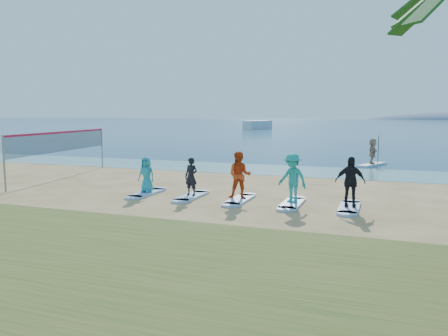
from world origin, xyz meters
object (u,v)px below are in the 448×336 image
(paddleboard, at_px, (372,165))
(student_4, at_px, (350,182))
(volleyball_net, at_px, (62,142))
(student_2, at_px, (240,175))
(surfboard_0, at_px, (147,193))
(surfboard_4, at_px, (349,208))
(surfboard_1, at_px, (191,196))
(student_0, at_px, (146,175))
(surfboard_3, at_px, (292,204))
(student_3, at_px, (292,178))
(paddleboarder, at_px, (373,151))
(boat_offshore_a, at_px, (258,129))
(student_1, at_px, (191,176))
(surfboard_2, at_px, (240,200))

(paddleboard, relative_size, student_4, 1.66)
(volleyball_net, xyz_separation_m, student_2, (10.95, -2.81, -0.89))
(surfboard_0, xyz_separation_m, student_4, (8.32, 0.00, 0.95))
(volleyball_net, distance_m, surfboard_4, 15.49)
(paddleboard, height_order, student_2, student_2)
(surfboard_1, distance_m, student_4, 6.31)
(student_0, distance_m, surfboard_3, 6.29)
(surfboard_1, bearing_deg, paddleboard, 65.27)
(student_0, xyz_separation_m, student_3, (6.24, 0.00, 0.17))
(surfboard_1, height_order, student_3, student_3)
(paddleboarder, relative_size, student_2, 0.90)
(surfboard_3, bearing_deg, student_2, 180.00)
(boat_offshore_a, height_order, student_3, student_3)
(surfboard_0, height_order, student_1, student_1)
(paddleboarder, xyz_separation_m, student_1, (-6.60, -14.34, -0.09))
(student_0, relative_size, surfboard_2, 0.69)
(surfboard_3, relative_size, surfboard_4, 1.00)
(student_0, xyz_separation_m, student_4, (8.32, 0.00, 0.15))
(surfboard_0, xyz_separation_m, surfboard_2, (4.16, 0.00, 0.00))
(surfboard_0, height_order, student_3, student_3)
(surfboard_3, bearing_deg, student_1, 180.00)
(paddleboard, xyz_separation_m, student_3, (-2.44, -14.34, 0.96))
(boat_offshore_a, height_order, surfboard_0, boat_offshore_a)
(volleyball_net, height_order, surfboard_4, volleyball_net)
(volleyball_net, distance_m, surfboard_2, 11.46)
(surfboard_1, height_order, surfboard_4, same)
(surfboard_2, bearing_deg, student_4, 0.00)
(surfboard_3, distance_m, surfboard_4, 2.08)
(student_0, distance_m, surfboard_4, 8.36)
(surfboard_3, bearing_deg, volleyball_net, 167.84)
(paddleboarder, distance_m, student_2, 15.03)
(surfboard_3, bearing_deg, student_0, 180.00)
(student_1, bearing_deg, paddleboarder, 74.54)
(volleyball_net, distance_m, surfboard_0, 7.58)
(paddleboarder, relative_size, surfboard_2, 0.76)
(volleyball_net, distance_m, student_4, 15.40)
(paddleboard, relative_size, surfboard_4, 1.36)
(student_1, bearing_deg, volleyball_net, 171.71)
(student_4, bearing_deg, surfboard_1, 170.01)
(volleyball_net, distance_m, surfboard_3, 13.46)
(volleyball_net, relative_size, surfboard_2, 4.09)
(volleyball_net, distance_m, student_3, 13.36)
(surfboard_4, bearing_deg, student_3, 180.00)
(student_4, bearing_deg, paddleboarder, 78.55)
(paddleboard, bearing_deg, student_3, -76.22)
(boat_offshore_a, height_order, surfboard_3, boat_offshore_a)
(volleyball_net, height_order, paddleboarder, volleyball_net)
(paddleboarder, bearing_deg, student_0, 144.59)
(student_2, distance_m, surfboard_4, 4.27)
(student_2, height_order, surfboard_4, student_2)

